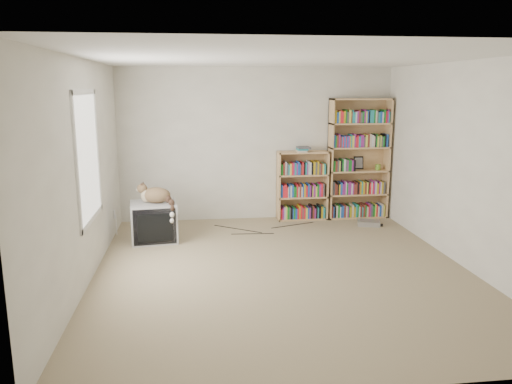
{
  "coord_description": "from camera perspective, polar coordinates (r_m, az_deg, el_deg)",
  "views": [
    {
      "loc": [
        -1.02,
        -5.66,
        2.19
      ],
      "look_at": [
        -0.2,
        1.0,
        0.77
      ],
      "focal_mm": 35.0,
      "sensor_mm": 36.0,
      "label": 1
    }
  ],
  "objects": [
    {
      "name": "window",
      "position": [
        6.04,
        -18.65,
        3.82
      ],
      "size": [
        0.02,
        1.22,
        1.52
      ],
      "primitive_type": "cube",
      "color": "white",
      "rests_on": "wall_left"
    },
    {
      "name": "wall_outlet",
      "position": [
        7.75,
        -15.87,
        -2.47
      ],
      "size": [
        0.01,
        0.08,
        0.13
      ],
      "primitive_type": "cube",
      "color": "silver",
      "rests_on": "wall_left"
    },
    {
      "name": "wall_back",
      "position": [
        8.28,
        0.09,
        5.44
      ],
      "size": [
        4.5,
        0.02,
        2.5
      ],
      "primitive_type": "cube",
      "color": "silver",
      "rests_on": "floor"
    },
    {
      "name": "ceiling",
      "position": [
        5.76,
        3.29,
        15.03
      ],
      "size": [
        4.5,
        5.0,
        0.02
      ],
      "primitive_type": "cube",
      "color": "white",
      "rests_on": "wall_back"
    },
    {
      "name": "framed_print",
      "position": [
        8.65,
        11.64,
        3.3
      ],
      "size": [
        0.16,
        0.05,
        0.22
      ],
      "primitive_type": "cube",
      "rotation": [
        -0.17,
        0.0,
        0.0
      ],
      "color": "black",
      "rests_on": "bookcase_tall"
    },
    {
      "name": "book_stack",
      "position": [
        8.22,
        5.33,
        4.9
      ],
      "size": [
        0.2,
        0.26,
        0.08
      ],
      "primitive_type": "cube",
      "color": "red",
      "rests_on": "bookcase_short"
    },
    {
      "name": "floor_cables",
      "position": [
        7.78,
        0.21,
        -4.36
      ],
      "size": [
        1.2,
        0.7,
        0.01
      ],
      "primitive_type": null,
      "color": "black",
      "rests_on": "floor"
    },
    {
      "name": "wall_right",
      "position": [
        6.6,
        22.77,
        2.85
      ],
      "size": [
        0.02,
        5.0,
        2.5
      ],
      "primitive_type": "cube",
      "color": "silver",
      "rests_on": "floor"
    },
    {
      "name": "green_mug",
      "position": [
        8.67,
        13.74,
        2.8
      ],
      "size": [
        0.08,
        0.08,
        0.09
      ],
      "primitive_type": "cylinder",
      "color": "#71A62F",
      "rests_on": "bookcase_tall"
    },
    {
      "name": "dvd_player",
      "position": [
        8.25,
        12.75,
        -3.46
      ],
      "size": [
        0.4,
        0.33,
        0.08
      ],
      "primitive_type": "cube",
      "rotation": [
        0.0,
        0.0,
        -0.28
      ],
      "color": "#A8A9AD",
      "rests_on": "floor"
    },
    {
      "name": "bookcase_tall",
      "position": [
        8.56,
        11.59,
        3.35
      ],
      "size": [
        1.0,
        0.3,
        2.0
      ],
      "color": "tan",
      "rests_on": "floor"
    },
    {
      "name": "floor",
      "position": [
        6.15,
        3.01,
        -8.9
      ],
      "size": [
        4.5,
        5.0,
        0.01
      ],
      "primitive_type": "cube",
      "color": "tan",
      "rests_on": "ground"
    },
    {
      "name": "crt_tv",
      "position": [
        7.36,
        -11.58,
        -3.35
      ],
      "size": [
        0.7,
        0.65,
        0.56
      ],
      "rotation": [
        0.0,
        0.0,
        0.12
      ],
      "color": "#A4A4A6",
      "rests_on": "floor"
    },
    {
      "name": "wall_front",
      "position": [
        3.45,
        10.49,
        -4.03
      ],
      "size": [
        4.5,
        0.02,
        2.5
      ],
      "primitive_type": "cube",
      "color": "silver",
      "rests_on": "floor"
    },
    {
      "name": "cat",
      "position": [
        7.23,
        -11.09,
        -0.64
      ],
      "size": [
        0.59,
        0.53,
        0.49
      ],
      "rotation": [
        0.0,
        0.0,
        -0.18
      ],
      "color": "#392417",
      "rests_on": "crt_tv"
    },
    {
      "name": "bookcase_short",
      "position": [
        8.38,
        5.28,
        0.44
      ],
      "size": [
        0.83,
        0.3,
        1.15
      ],
      "color": "tan",
      "rests_on": "floor"
    },
    {
      "name": "wall_left",
      "position": [
        5.87,
        -19.05,
        2.09
      ],
      "size": [
        0.02,
        5.0,
        2.5
      ],
      "primitive_type": "cube",
      "color": "silver",
      "rests_on": "floor"
    }
  ]
}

